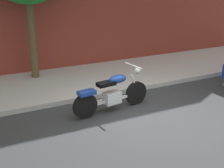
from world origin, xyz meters
The scene contains 3 objects.
ground_plane centered at (0.00, 0.00, 0.00)m, with size 60.00×60.00×0.00m, color #303335.
sidewalk centered at (0.00, 2.99, 0.07)m, with size 22.77×3.07×0.14m, color #B0B0B0.
motorcycle centered at (-0.51, 0.55, 0.48)m, with size 2.24×0.70×1.15m.
Camera 1 is at (-3.75, -5.98, 3.38)m, focal length 48.37 mm.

